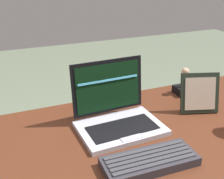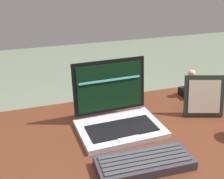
{
  "view_description": "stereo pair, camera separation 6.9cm",
  "coord_description": "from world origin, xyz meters",
  "views": [
    {
      "loc": [
        -0.36,
        -0.77,
        1.29
      ],
      "look_at": [
        -0.01,
        0.07,
        0.89
      ],
      "focal_mm": 45.81,
      "sensor_mm": 36.0,
      "label": 1
    },
    {
      "loc": [
        -0.29,
        -0.8,
        1.29
      ],
      "look_at": [
        -0.01,
        0.07,
        0.89
      ],
      "focal_mm": 45.81,
      "sensor_mm": 36.0,
      "label": 2
    }
  ],
  "objects": [
    {
      "name": "laptop_front",
      "position": [
        0.01,
        0.08,
        0.78
      ],
      "size": [
        0.31,
        0.24,
        0.23
      ],
      "color": "#B6B5C1",
      "rests_on": "desk"
    },
    {
      "name": "figurine",
      "position": [
        0.42,
        0.23,
        0.82
      ],
      "size": [
        0.04,
        0.04,
        0.09
      ],
      "color": "navy",
      "rests_on": "figurine_stand"
    },
    {
      "name": "external_keyboard",
      "position": [
        0.02,
        -0.17,
        0.75
      ],
      "size": [
        0.3,
        0.12,
        0.03
      ],
      "color": "#302D34",
      "rests_on": "desk"
    },
    {
      "name": "photo_frame",
      "position": [
        0.37,
        0.06,
        0.81
      ],
      "size": [
        0.16,
        0.1,
        0.16
      ],
      "color": "black",
      "rests_on": "desk"
    },
    {
      "name": "figurine_stand",
      "position": [
        0.42,
        0.23,
        0.75
      ],
      "size": [
        0.08,
        0.08,
        0.04
      ],
      "primitive_type": "cube",
      "color": "black",
      "rests_on": "desk"
    },
    {
      "name": "desk",
      "position": [
        0.0,
        0.0,
        0.62
      ],
      "size": [
        1.79,
        0.67,
        0.73
      ],
      "color": "#4E2514",
      "rests_on": "ground"
    }
  ]
}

